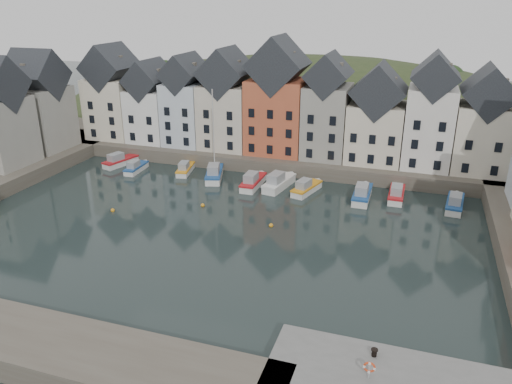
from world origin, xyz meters
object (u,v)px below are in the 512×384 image
at_px(boat_d, 214,173).
at_px(mooring_bollard, 374,352).
at_px(boat_a, 120,161).
at_px(life_ring_post, 369,368).

xyz_separation_m(boat_d, mooring_bollard, (26.40, -34.49, 1.45)).
xyz_separation_m(boat_a, life_ring_post, (42.88, -37.87, 2.17)).
relative_size(boat_a, boat_d, 0.48).
distance_m(boat_d, mooring_bollard, 43.46).
bearing_deg(boat_d, life_ring_post, -71.94).
distance_m(boat_a, life_ring_post, 57.25).
height_order(boat_a, boat_d, boat_d).
bearing_deg(life_ring_post, boat_a, 138.55).
xyz_separation_m(mooring_bollard, life_ring_post, (-0.12, -2.31, 0.55)).
xyz_separation_m(boat_a, mooring_bollard, (43.00, -35.56, 1.61)).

